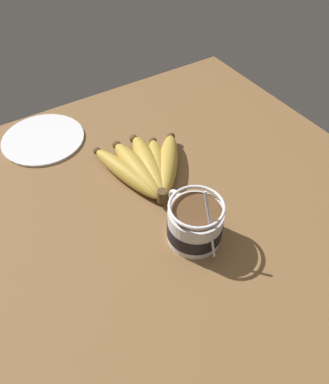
{
  "coord_description": "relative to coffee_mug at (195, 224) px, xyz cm",
  "views": [
    {
      "loc": [
        -42.98,
        29.39,
        61.84
      ],
      "look_at": [
        -0.17,
        2.35,
        7.44
      ],
      "focal_mm": 35.0,
      "sensor_mm": 36.0,
      "label": 1
    }
  ],
  "objects": [
    {
      "name": "table",
      "position": [
        9.89,
        -1.91,
        -5.73
      ],
      "size": [
        90.44,
        90.44,
        3.35
      ],
      "color": "brown",
      "rests_on": "ground"
    },
    {
      "name": "coffee_mug",
      "position": [
        0.0,
        0.0,
        0.0
      ],
      "size": [
        15.07,
        10.4,
        14.55
      ],
      "color": "silver",
      "rests_on": "table"
    },
    {
      "name": "banana_bunch",
      "position": [
        19.61,
        -1.31,
        -1.92
      ],
      "size": [
        23.02,
        20.75,
        4.48
      ],
      "color": "#4C381E",
      "rests_on": "table"
    },
    {
      "name": "small_plate",
      "position": [
        43.66,
        14.23,
        -3.76
      ],
      "size": [
        19.91,
        19.91,
        0.6
      ],
      "color": "white",
      "rests_on": "table"
    }
  ]
}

